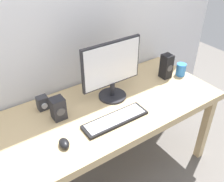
# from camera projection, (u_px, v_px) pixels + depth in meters

# --- Properties ---
(ground_plane) EXTENTS (6.00, 6.00, 0.00)m
(ground_plane) POSITION_uv_depth(u_px,v_px,m) (110.00, 170.00, 2.26)
(ground_plane) COLOR slate
(desk) EXTENTS (1.70, 0.76, 0.73)m
(desk) POSITION_uv_depth(u_px,v_px,m) (109.00, 113.00, 1.89)
(desk) COLOR tan
(desk) RESTS_ON ground_plane
(monitor) EXTENTS (0.48, 0.21, 0.45)m
(monitor) POSITION_uv_depth(u_px,v_px,m) (112.00, 69.00, 1.82)
(monitor) COLOR #232328
(monitor) RESTS_ON desk
(keyboard_primary) EXTENTS (0.47, 0.14, 0.02)m
(keyboard_primary) POSITION_uv_depth(u_px,v_px,m) (115.00, 120.00, 1.70)
(keyboard_primary) COLOR black
(keyboard_primary) RESTS_ON desk
(mouse) EXTENTS (0.07, 0.10, 0.04)m
(mouse) POSITION_uv_depth(u_px,v_px,m) (64.00, 143.00, 1.51)
(mouse) COLOR black
(mouse) RESTS_ON desk
(speaker_right) EXTENTS (0.08, 0.09, 0.21)m
(speaker_right) POSITION_uv_depth(u_px,v_px,m) (166.00, 66.00, 2.13)
(speaker_right) COLOR black
(speaker_right) RESTS_ON desk
(speaker_left) EXTENTS (0.09, 0.09, 0.16)m
(speaker_left) POSITION_uv_depth(u_px,v_px,m) (58.00, 108.00, 1.69)
(speaker_left) COLOR #232328
(speaker_left) RESTS_ON desk
(audio_controller) EXTENTS (0.08, 0.07, 0.10)m
(audio_controller) POSITION_uv_depth(u_px,v_px,m) (43.00, 103.00, 1.79)
(audio_controller) COLOR #333338
(audio_controller) RESTS_ON desk
(coffee_mug) EXTENTS (0.08, 0.08, 0.11)m
(coffee_mug) POSITION_uv_depth(u_px,v_px,m) (181.00, 69.00, 2.19)
(coffee_mug) COLOR #337FD8
(coffee_mug) RESTS_ON desk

